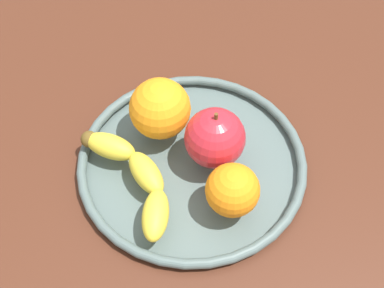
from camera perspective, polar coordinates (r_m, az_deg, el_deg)
ground_plane at (r=69.31cm, az=-0.00°, el=-3.32°), size 144.81×144.81×4.00cm
fruit_bowl at (r=66.88cm, az=-0.00°, el=-1.97°), size 28.36×28.36×1.80cm
banana at (r=63.38cm, az=-6.13°, el=-3.27°), size 18.36×6.80×3.01cm
apple at (r=63.47cm, az=2.43°, el=0.64°), size 7.32×7.32×8.12cm
orange_front_right at (r=66.13cm, az=-3.40°, el=3.75°), size 7.63×7.63×7.63cm
orange_center at (r=60.23cm, az=4.30°, el=-4.88°), size 6.18×6.18×6.18cm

